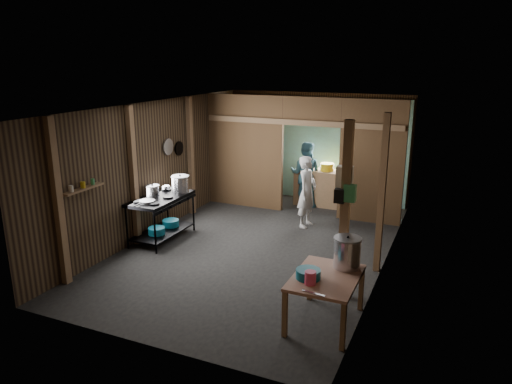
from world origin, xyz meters
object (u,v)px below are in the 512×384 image
at_px(gas_range, 162,218).
at_px(yellow_tub, 327,167).
at_px(prep_table, 325,299).
at_px(stock_pot, 347,253).
at_px(stove_pot_large, 180,184).
at_px(pink_bucket, 310,278).
at_px(cook, 307,192).

distance_m(gas_range, yellow_tub, 4.13).
height_order(gas_range, prep_table, gas_range).
bearing_deg(yellow_tub, prep_table, -74.59).
relative_size(prep_table, stock_pot, 2.55).
height_order(gas_range, stove_pot_large, stove_pot_large).
relative_size(prep_table, yellow_tub, 3.56).
bearing_deg(pink_bucket, cook, 108.31).
xyz_separation_m(pink_bucket, cook, (-1.26, 3.82, -0.01)).
distance_m(prep_table, cook, 3.80).
distance_m(stock_pot, yellow_tub, 4.94).
bearing_deg(pink_bucket, stove_pot_large, 144.60).
height_order(stove_pot_large, stock_pot, stove_pot_large).
xyz_separation_m(prep_table, cook, (-1.38, 3.52, 0.41)).
distance_m(stove_pot_large, pink_bucket, 4.20).
xyz_separation_m(prep_table, stock_pot, (0.18, 0.38, 0.54)).
bearing_deg(stock_pot, pink_bucket, -113.59).
xyz_separation_m(gas_range, yellow_tub, (2.31, 3.38, 0.51)).
bearing_deg(prep_table, pink_bucket, -112.07).
xyz_separation_m(gas_range, stock_pot, (3.89, -1.31, 0.44)).
bearing_deg(cook, yellow_tub, 7.21).
bearing_deg(cook, prep_table, -151.75).
xyz_separation_m(stove_pot_large, pink_bucket, (3.42, -2.43, -0.25)).
relative_size(stock_pot, pink_bucket, 2.58).
bearing_deg(stock_pot, gas_range, 161.39).
xyz_separation_m(prep_table, stove_pot_large, (-3.54, 2.13, 0.67)).
distance_m(prep_table, pink_bucket, 0.53).
relative_size(gas_range, prep_table, 1.27).
distance_m(pink_bucket, yellow_tub, 5.52).
xyz_separation_m(stock_pot, yellow_tub, (-1.57, 4.69, 0.07)).
bearing_deg(prep_table, cook, 111.47).
relative_size(pink_bucket, yellow_tub, 0.54).
height_order(gas_range, pink_bucket, gas_range).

